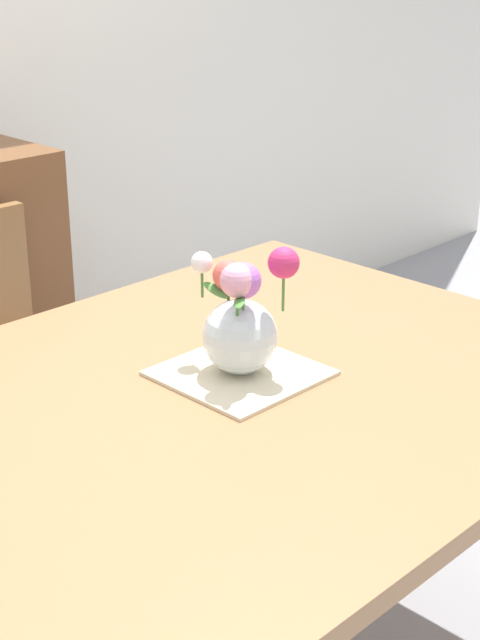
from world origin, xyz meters
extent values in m
cube|color=#9E7047|center=(0.00, 0.00, 0.74)|extent=(1.50, 1.20, 0.04)
cylinder|color=#9E7047|center=(0.67, 0.52, 0.36)|extent=(0.07, 0.07, 0.72)
cube|color=olive|center=(-0.01, 0.86, 0.46)|extent=(0.42, 0.42, 0.04)
cylinder|color=olive|center=(0.17, 0.68, 0.22)|extent=(0.04, 0.04, 0.44)
cylinder|color=olive|center=(0.17, 1.04, 0.22)|extent=(0.04, 0.04, 0.44)
cube|color=beige|center=(0.03, 0.03, 0.77)|extent=(0.29, 0.29, 0.01)
sphere|color=silver|center=(0.03, 0.03, 0.85)|extent=(0.15, 0.15, 0.15)
sphere|color=#E55B4C|center=(0.07, 0.06, 0.95)|extent=(0.06, 0.06, 0.06)
cylinder|color=#478438|center=(0.07, 0.06, 0.92)|extent=(0.01, 0.01, 0.05)
sphere|color=#B266C6|center=(0.02, 0.00, 0.97)|extent=(0.07, 0.07, 0.07)
cylinder|color=#478438|center=(0.02, 0.00, 0.94)|extent=(0.01, 0.01, 0.08)
sphere|color=white|center=(0.04, 0.14, 0.97)|extent=(0.04, 0.04, 0.04)
cylinder|color=#478438|center=(0.04, 0.14, 0.94)|extent=(0.01, 0.01, 0.08)
sphere|color=#D12D66|center=(0.09, -0.03, 1.00)|extent=(0.06, 0.06, 0.06)
cylinder|color=#478438|center=(0.09, -0.03, 0.95)|extent=(0.01, 0.01, 0.10)
sphere|color=#EA9EBC|center=(0.00, 0.00, 0.98)|extent=(0.07, 0.07, 0.07)
cylinder|color=#478438|center=(0.00, 0.00, 0.94)|extent=(0.01, 0.01, 0.08)
sphere|color=#E55B4C|center=(0.05, 0.08, 0.96)|extent=(0.06, 0.06, 0.06)
cylinder|color=#478438|center=(0.05, 0.08, 0.93)|extent=(0.01, 0.01, 0.06)
ellipsoid|color=#478438|center=(0.03, 0.09, 0.93)|extent=(0.03, 0.07, 0.03)
ellipsoid|color=#478438|center=(-0.02, -0.02, 0.95)|extent=(0.07, 0.07, 0.02)
camera|label=1|loc=(-1.22, -1.22, 1.60)|focal=54.03mm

